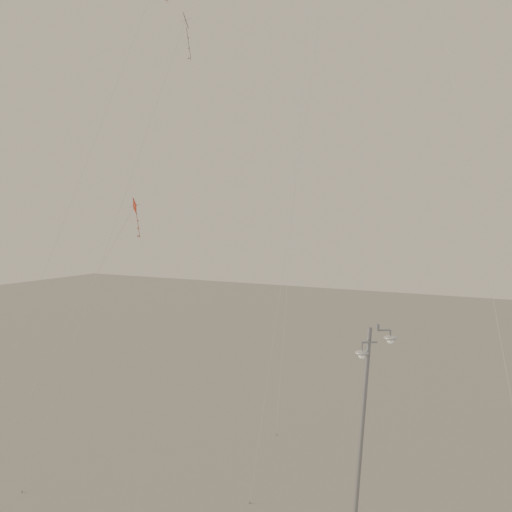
% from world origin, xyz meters
% --- Properties ---
extents(street_lamp, '(1.65, 1.13, 9.14)m').
position_xyz_m(street_lamp, '(8.39, 2.99, 4.87)').
color(street_lamp, gray).
rests_on(street_lamp, ground).
extents(kite_0, '(4.24, 12.95, 30.70)m').
position_xyz_m(kite_0, '(-9.70, 11.55, 24.75)').
color(kite_0, maroon).
rests_on(kite_0, ground).
extents(kite_1, '(4.79, 7.80, 23.90)m').
position_xyz_m(kite_1, '(-3.86, 5.95, 18.57)').
color(kite_1, '#292522').
rests_on(kite_1, ground).
extents(kite_3, '(4.35, 7.17, 14.01)m').
position_xyz_m(kite_3, '(-2.47, 0.20, 10.76)').
color(kite_3, maroon).
rests_on(kite_3, ground).
extents(kite_4, '(6.62, 9.83, 27.11)m').
position_xyz_m(kite_4, '(10.34, 7.82, 20.09)').
color(kite_4, '#292522').
rests_on(kite_4, ground).
extents(kite_5, '(0.99, 7.68, 32.32)m').
position_xyz_m(kite_5, '(-0.55, 17.67, 23.79)').
color(kite_5, '#993819').
rests_on(kite_5, ground).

